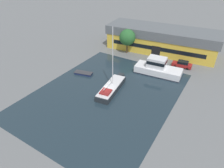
# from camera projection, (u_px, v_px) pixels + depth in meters

# --- Properties ---
(ground_plane) EXTENTS (440.00, 440.00, 0.00)m
(ground_plane) POSITION_uv_depth(u_px,v_px,m) (105.00, 94.00, 40.13)
(ground_plane) COLOR slate
(water_canal) EXTENTS (25.84, 33.53, 0.01)m
(water_canal) POSITION_uv_depth(u_px,v_px,m) (105.00, 94.00, 40.13)
(water_canal) COLOR #1E2D38
(water_canal) RESTS_ON ground
(warehouse_building) EXTENTS (31.56, 12.96, 6.75)m
(warehouse_building) POSITION_uv_depth(u_px,v_px,m) (161.00, 39.00, 56.93)
(warehouse_building) COLOR gold
(warehouse_building) RESTS_ON ground
(quay_tree_near_building) EXTENTS (4.46, 4.46, 6.84)m
(quay_tree_near_building) POSITION_uv_depth(u_px,v_px,m) (127.00, 37.00, 54.87)
(quay_tree_near_building) COLOR brown
(quay_tree_near_building) RESTS_ON ground
(parked_car) EXTENTS (4.87, 2.24, 1.69)m
(parked_car) POSITION_uv_depth(u_px,v_px,m) (182.00, 64.00, 49.42)
(parked_car) COLOR maroon
(parked_car) RESTS_ON ground
(sailboat_moored) EXTENTS (4.04, 10.81, 13.03)m
(sailboat_moored) POSITION_uv_depth(u_px,v_px,m) (112.00, 87.00, 40.87)
(sailboat_moored) COLOR #23282D
(sailboat_moored) RESTS_ON water_canal
(motor_cruiser) EXTENTS (11.02, 5.10, 4.02)m
(motor_cruiser) POSITION_uv_depth(u_px,v_px,m) (158.00, 68.00, 46.35)
(motor_cruiser) COLOR white
(motor_cruiser) RESTS_ON water_canal
(small_dinghy) EXTENTS (4.56, 2.64, 0.49)m
(small_dinghy) POSITION_uv_depth(u_px,v_px,m) (83.00, 73.00, 46.79)
(small_dinghy) COLOR #19234C
(small_dinghy) RESTS_ON water_canal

